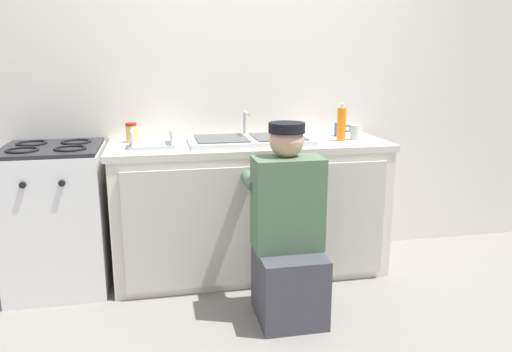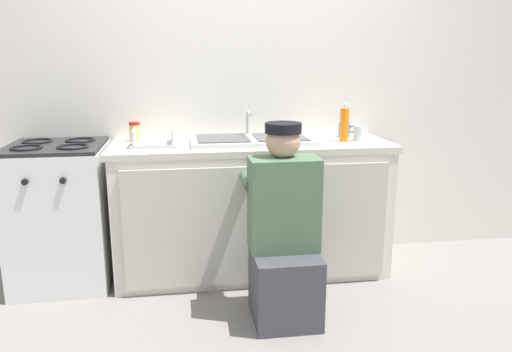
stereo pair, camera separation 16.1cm
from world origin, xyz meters
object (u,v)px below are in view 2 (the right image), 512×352
(stove_range, at_px, (61,214))
(water_glass, at_px, (358,133))
(coffee_mug, at_px, (345,130))
(soap_bottle_orange, at_px, (344,124))
(plumber_person, at_px, (284,239))
(sink_double_basin, at_px, (251,140))
(dish_rack_tray, at_px, (154,142))
(condiment_jar, at_px, (135,132))

(stove_range, distance_m, water_glass, 2.02)
(coffee_mug, bearing_deg, soap_bottle_orange, -109.59)
(plumber_person, xyz_separation_m, coffee_mug, (0.59, 0.80, 0.49))
(coffee_mug, bearing_deg, sink_double_basin, -168.29)
(soap_bottle_orange, xyz_separation_m, dish_rack_tray, (-1.25, 0.01, -0.09))
(sink_double_basin, relative_size, condiment_jar, 6.25)
(sink_double_basin, relative_size, dish_rack_tray, 2.86)
(plumber_person, distance_m, coffee_mug, 1.11)
(condiment_jar, distance_m, dish_rack_tray, 0.25)
(water_glass, distance_m, soap_bottle_orange, 0.12)
(sink_double_basin, bearing_deg, soap_bottle_orange, -4.13)
(condiment_jar, bearing_deg, soap_bottle_orange, -8.80)
(sink_double_basin, xyz_separation_m, coffee_mug, (0.68, 0.14, 0.03))
(stove_range, height_order, plumber_person, plumber_person)
(sink_double_basin, bearing_deg, coffee_mug, 11.71)
(water_glass, bearing_deg, soap_bottle_orange, -175.93)
(stove_range, distance_m, coffee_mug, 1.99)
(plumber_person, height_order, condiment_jar, plumber_person)
(stove_range, relative_size, condiment_jar, 7.27)
(stove_range, distance_m, soap_bottle_orange, 1.94)
(water_glass, distance_m, dish_rack_tray, 1.35)
(stove_range, relative_size, coffee_mug, 7.38)
(stove_range, height_order, coffee_mug, coffee_mug)
(plumber_person, relative_size, condiment_jar, 8.63)
(coffee_mug, bearing_deg, water_glass, -79.46)
(sink_double_basin, height_order, soap_bottle_orange, soap_bottle_orange)
(plumber_person, height_order, coffee_mug, plumber_person)
(stove_range, xyz_separation_m, plumber_person, (1.33, -0.65, -0.00))
(coffee_mug, distance_m, dish_rack_tray, 1.33)
(water_glass, bearing_deg, plumber_person, -135.37)
(stove_range, relative_size, soap_bottle_orange, 3.72)
(sink_double_basin, height_order, stove_range, sink_double_basin)
(dish_rack_tray, bearing_deg, water_glass, -0.04)
(sink_double_basin, distance_m, soap_bottle_orange, 0.63)
(plumber_person, bearing_deg, stove_range, 153.81)
(sink_double_basin, distance_m, water_glass, 0.72)
(water_glass, bearing_deg, coffee_mug, 100.54)
(soap_bottle_orange, bearing_deg, condiment_jar, 171.20)
(dish_rack_tray, bearing_deg, stove_range, 176.77)
(condiment_jar, bearing_deg, coffee_mug, -1.09)
(water_glass, relative_size, dish_rack_tray, 0.36)
(plumber_person, bearing_deg, water_glass, 44.63)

